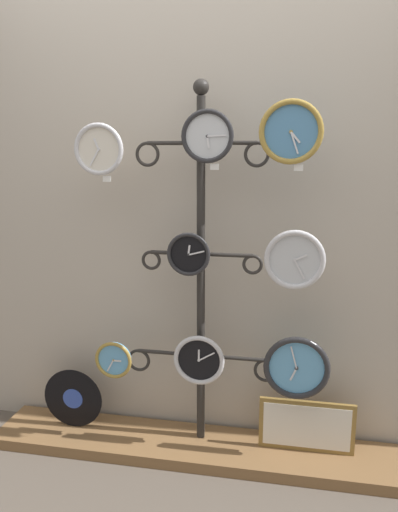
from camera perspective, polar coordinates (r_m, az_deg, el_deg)
The scene contains 17 objects.
ground_plane at distance 2.54m, azimuth -1.71°, elevation -25.80°, with size 12.00×12.00×0.00m, color brown.
shop_wall at distance 2.57m, azimuth 0.90°, elevation 8.52°, with size 4.40×0.04×2.80m.
low_shelf at distance 2.80m, azimuth -0.04°, elevation -21.02°, with size 2.20×0.36×0.06m.
display_stand at distance 2.54m, azimuth 0.21°, elevation -6.71°, with size 0.79×0.32×1.88m.
clock_top_left at distance 2.43m, azimuth -11.35°, elevation 11.87°, with size 0.24×0.04×0.24m.
clock_top_center at distance 2.32m, azimuth 0.98°, elevation 13.52°, with size 0.24×0.04×0.24m.
clock_top_right at distance 2.25m, azimuth 10.47°, elevation 13.78°, with size 0.28×0.04×0.28m.
clock_middle_center at distance 2.37m, azimuth -1.18°, elevation 0.21°, with size 0.21×0.04×0.21m.
clock_middle_right at distance 2.33m, azimuth 10.87°, elevation -0.42°, with size 0.28×0.04×0.28m.
clock_bottom_left at distance 2.65m, azimuth -9.71°, elevation -11.61°, with size 0.20×0.04×0.20m.
clock_bottom_center at distance 2.54m, azimuth 0.01°, elevation -11.77°, with size 0.26×0.04×0.26m.
clock_bottom_right at distance 2.49m, azimuth 11.09°, elevation -12.42°, with size 0.32×0.04×0.32m.
vinyl_record at distance 2.92m, azimuth -14.20°, elevation -15.49°, with size 0.33×0.01×0.33m.
picture_frame at distance 2.71m, azimuth 12.18°, elevation -18.46°, with size 0.48×0.02×0.27m.
price_tag_upper at distance 2.42m, azimuth -10.49°, elevation 8.67°, with size 0.04×0.00×0.03m.
price_tag_mid at distance 2.31m, azimuth 1.78°, elevation 10.16°, with size 0.04×0.00×0.03m.
price_tag_lower at distance 2.25m, azimuth 11.31°, elevation 9.86°, with size 0.04×0.00×0.03m.
Camera 1 is at (0.45, -1.96, 1.55)m, focal length 35.00 mm.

